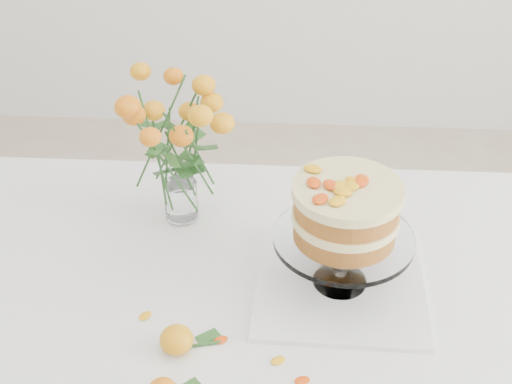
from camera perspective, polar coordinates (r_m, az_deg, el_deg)
table at (r=1.37m, az=2.77°, el=-11.32°), size 1.43×0.93×0.76m
napkin at (r=1.35m, az=6.68°, el=-7.31°), size 0.32×0.32×0.01m
cake_stand at (r=1.25m, az=7.16°, el=-1.98°), size 0.25×0.25×0.23m
rose_vase at (r=1.40m, az=-6.40°, el=4.64°), size 0.28×0.28×0.35m
loose_rose_near at (r=1.22m, az=-6.35°, el=-11.66°), size 0.10×0.06×0.05m
stray_petal_a at (r=1.25m, az=-2.85°, el=-11.76°), size 0.03×0.02×0.00m
stray_petal_b at (r=1.22m, az=1.79°, el=-13.34°), size 0.03×0.02×0.00m
stray_petal_c at (r=1.19m, az=3.72°, el=-14.83°), size 0.03×0.02×0.00m
stray_petal_d at (r=1.30m, az=-8.86°, el=-9.77°), size 0.03×0.02×0.00m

